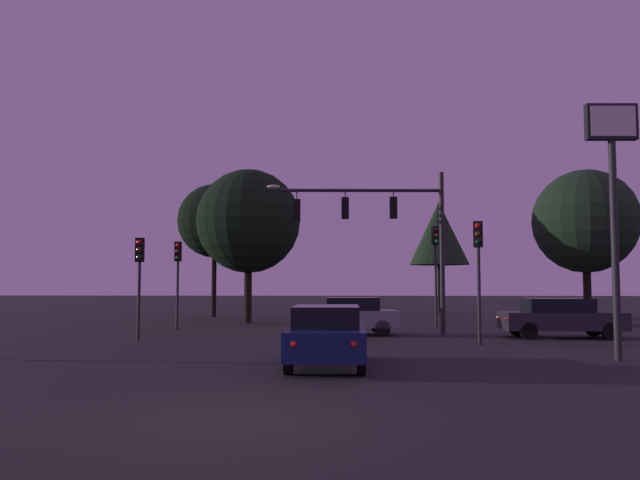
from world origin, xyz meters
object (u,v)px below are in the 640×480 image
object	(u,v)px
car_crossing_left	(349,315)
tree_behind_sign	(248,221)
traffic_light_corner_left	(139,267)
tree_left_far	(439,233)
traffic_signal_mast_arm	(384,222)
tree_right_cluster	(215,221)
traffic_light_far_side	(478,257)
car_nearside_lane	(327,335)
traffic_light_median	(436,256)
store_sign_illuminated	(613,172)
tree_center_horizon	(585,221)
traffic_light_corner_right	(178,267)
car_crossing_right	(561,317)

from	to	relation	value
car_crossing_left	tree_behind_sign	bearing A→B (deg)	124.52
traffic_light_corner_left	tree_left_far	bearing A→B (deg)	58.61
traffic_signal_mast_arm	tree_right_cluster	xyz separation A→B (m)	(-10.05, 14.32, 1.46)
traffic_light_far_side	car_nearside_lane	world-z (taller)	traffic_light_far_side
traffic_light_corner_left	car_crossing_left	size ratio (longest dim) A/B	0.92
traffic_light_median	car_nearside_lane	distance (m)	15.90
store_sign_illuminated	tree_center_horizon	world-z (taller)	tree_center_horizon
traffic_light_median	traffic_light_corner_right	bearing A→B (deg)	-170.59
car_nearside_lane	tree_right_cluster	size ratio (longest dim) A/B	0.55
car_nearside_lane	store_sign_illuminated	bearing A→B (deg)	11.92
traffic_light_corner_left	tree_center_horizon	bearing A→B (deg)	24.02
traffic_signal_mast_arm	traffic_light_corner_right	world-z (taller)	traffic_signal_mast_arm
traffic_light_corner_left	tree_center_horizon	distance (m)	21.50
traffic_light_far_side	tree_center_horizon	distance (m)	12.60
car_crossing_right	tree_left_far	xyz separation A→B (m)	(-1.53, 21.99, 4.95)
tree_left_far	tree_right_cluster	world-z (taller)	tree_right_cluster
traffic_light_corner_left	car_crossing_right	world-z (taller)	traffic_light_corner_left
traffic_light_median	traffic_light_far_side	distance (m)	8.84
traffic_light_median	store_sign_illuminated	world-z (taller)	store_sign_illuminated
tree_behind_sign	tree_left_far	bearing A→B (deg)	47.09
traffic_light_corner_left	car_crossing_left	world-z (taller)	traffic_light_corner_left
traffic_signal_mast_arm	tree_center_horizon	bearing A→B (deg)	29.09
traffic_signal_mast_arm	tree_right_cluster	distance (m)	17.55
traffic_light_far_side	car_crossing_left	size ratio (longest dim) A/B	1.03
tree_behind_sign	tree_right_cluster	world-z (taller)	tree_right_cluster
traffic_light_corner_left	tree_behind_sign	bearing A→B (deg)	77.26
tree_center_horizon	tree_behind_sign	bearing A→B (deg)	173.33
traffic_light_median	car_crossing_left	distance (m)	6.73
traffic_signal_mast_arm	traffic_light_corner_right	xyz separation A→B (m)	(-9.26, 2.49, -1.79)
traffic_light_far_side	car_crossing_right	xyz separation A→B (m)	(3.67, 2.92, -2.20)
traffic_light_corner_left	tree_behind_sign	world-z (taller)	tree_behind_sign
traffic_light_corner_left	traffic_light_corner_right	size ratio (longest dim) A/B	0.94
car_nearside_lane	tree_behind_sign	size ratio (longest dim) A/B	0.56
traffic_signal_mast_arm	traffic_light_median	bearing A→B (deg)	58.87
car_nearside_lane	store_sign_illuminated	size ratio (longest dim) A/B	0.66
store_sign_illuminated	tree_behind_sign	bearing A→B (deg)	127.35
car_crossing_right	store_sign_illuminated	world-z (taller)	store_sign_illuminated
store_sign_illuminated	tree_behind_sign	world-z (taller)	tree_behind_sign
store_sign_illuminated	tree_center_horizon	distance (m)	15.21
traffic_signal_mast_arm	tree_behind_sign	xyz separation A→B (m)	(-6.84, 7.70, 0.79)
traffic_signal_mast_arm	car_crossing_left	bearing A→B (deg)	-174.62
traffic_light_corner_left	tree_right_cluster	distance (m)	17.66
traffic_light_corner_right	tree_left_far	bearing A→B (deg)	51.50
traffic_light_far_side	tree_right_cluster	world-z (taller)	tree_right_cluster
traffic_light_corner_right	tree_center_horizon	xyz separation A→B (m)	(19.51, 3.21, 2.31)
tree_behind_sign	tree_left_far	xyz separation A→B (m)	(11.95, 12.86, 0.32)
tree_center_horizon	traffic_light_corner_right	bearing A→B (deg)	-170.64
traffic_light_median	car_crossing_right	size ratio (longest dim) A/B	1.05
traffic_signal_mast_arm	store_sign_illuminated	world-z (taller)	store_sign_illuminated
traffic_light_corner_left	store_sign_illuminated	size ratio (longest dim) A/B	0.54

